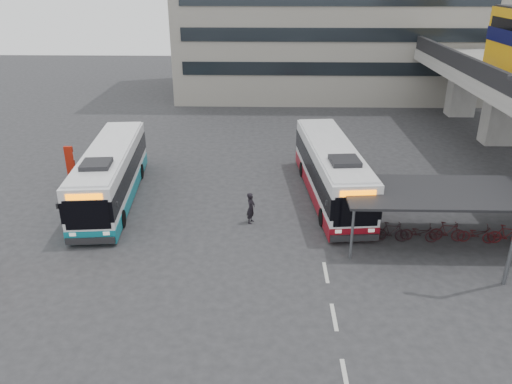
{
  "coord_description": "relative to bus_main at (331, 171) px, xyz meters",
  "views": [
    {
      "loc": [
        -0.01,
        -18.1,
        11.7
      ],
      "look_at": [
        -0.57,
        3.89,
        2.0
      ],
      "focal_mm": 35.0,
      "sensor_mm": 36.0,
      "label": 1
    }
  ],
  "objects": [
    {
      "name": "sign_totem_north",
      "position": [
        -15.18,
        1.2,
        -0.25
      ],
      "size": [
        0.53,
        0.16,
        2.46
      ],
      "rotation": [
        0.0,
        0.0,
        -0.0
      ],
      "color": "#A21A09",
      "rests_on": "ground"
    },
    {
      "name": "bus_main",
      "position": [
        0.0,
        0.0,
        0.0
      ],
      "size": [
        3.42,
        11.28,
        3.28
      ],
      "rotation": [
        0.0,
        0.0,
        0.09
      ],
      "color": "white",
      "rests_on": "ground"
    },
    {
      "name": "road_markings",
      "position": [
        -1.04,
        -10.93,
        -1.52
      ],
      "size": [
        0.15,
        7.6,
        0.01
      ],
      "color": "beige",
      "rests_on": "ground"
    },
    {
      "name": "bike_shelter",
      "position": [
        4.96,
        -4.93,
        -0.17
      ],
      "size": [
        10.0,
        4.0,
        2.54
      ],
      "color": "#595B60",
      "rests_on": "ground"
    },
    {
      "name": "ground",
      "position": [
        -3.54,
        -7.93,
        -1.52
      ],
      "size": [
        120.0,
        120.0,
        0.0
      ],
      "primitive_type": "plane",
      "color": "#28282B",
      "rests_on": "ground"
    },
    {
      "name": "pedestrian",
      "position": [
        -4.39,
        -3.35,
        -0.71
      ],
      "size": [
        0.55,
        0.68,
        1.63
      ],
      "primitive_type": "imported",
      "rotation": [
        0.0,
        0.0,
        1.26
      ],
      "color": "black",
      "rests_on": "ground"
    },
    {
      "name": "bus_teal",
      "position": [
        -12.21,
        -0.68,
        -0.03
      ],
      "size": [
        3.38,
        11.08,
        3.22
      ],
      "rotation": [
        0.0,
        0.0,
        0.09
      ],
      "color": "white",
      "rests_on": "ground"
    }
  ]
}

